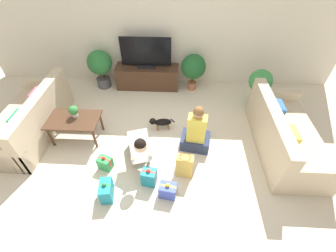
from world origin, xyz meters
TOP-DOWN VIEW (x-y plane):
  - ground_plane at (0.00, 0.00)m, footprint 16.00×16.00m
  - wall_back at (0.00, 2.63)m, footprint 8.40×0.06m
  - sofa_left at (-2.37, 0.60)m, footprint 0.94×2.04m
  - sofa_right at (2.37, 0.41)m, footprint 0.94×2.04m
  - coffee_table at (-1.44, 0.48)m, footprint 0.94×0.58m
  - tv_console at (-0.31, 2.32)m, footprint 1.50×0.47m
  - tv at (-0.31, 2.32)m, footprint 1.15×0.20m
  - potted_plant_corner_right at (2.23, 1.78)m, footprint 0.50×0.50m
  - potted_plant_back_left at (-1.41, 2.27)m, footprint 0.57×0.57m
  - potted_plant_back_right at (0.80, 2.27)m, footprint 0.57×0.57m
  - person_kneeling at (-0.17, -0.02)m, footprint 0.53×0.84m
  - person_sitting at (0.80, 0.35)m, footprint 0.58×0.53m
  - dog at (0.13, 0.79)m, footprint 0.52×0.18m
  - gift_box_a at (0.35, -0.68)m, footprint 0.28×0.22m
  - gift_box_b at (0.04, -0.47)m, footprint 0.25×0.22m
  - gift_box_c at (-0.58, -0.74)m, footprint 0.22×0.32m
  - gift_box_d at (-0.74, -0.21)m, footprint 0.27×0.23m
  - gift_bag_a at (0.60, -0.28)m, footprint 0.29×0.19m
  - tabletop_plant at (-1.43, 0.56)m, footprint 0.17×0.17m

SIDE VIEW (x-z plane):
  - ground_plane at x=0.00m, z-range 0.00..0.00m
  - gift_box_d at x=-0.74m, z-range -0.02..0.26m
  - gift_box_a at x=0.35m, z-range -0.03..0.27m
  - gift_box_c at x=-0.58m, z-range -0.03..0.33m
  - gift_box_b at x=0.04m, z-range -0.03..0.33m
  - dog at x=0.13m, z-range 0.04..0.32m
  - gift_bag_a at x=0.60m, z-range -0.01..0.45m
  - tv_console at x=-0.31m, z-range 0.00..0.54m
  - sofa_left at x=-2.37m, z-range -0.13..0.73m
  - sofa_right at x=2.37m, z-range -0.13..0.73m
  - person_sitting at x=0.80m, z-range -0.14..0.83m
  - person_kneeling at x=-0.17m, z-range -0.05..0.76m
  - coffee_table at x=-1.44m, z-range 0.18..0.66m
  - potted_plant_corner_right at x=2.23m, z-range 0.11..0.94m
  - potted_plant_back_right at x=0.80m, z-range 0.14..1.03m
  - potted_plant_back_left at x=-1.41m, z-range 0.12..1.06m
  - tabletop_plant at x=-1.43m, z-range 0.49..0.71m
  - tv at x=-0.31m, z-range 0.50..1.22m
  - wall_back at x=0.00m, z-range 0.00..2.60m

